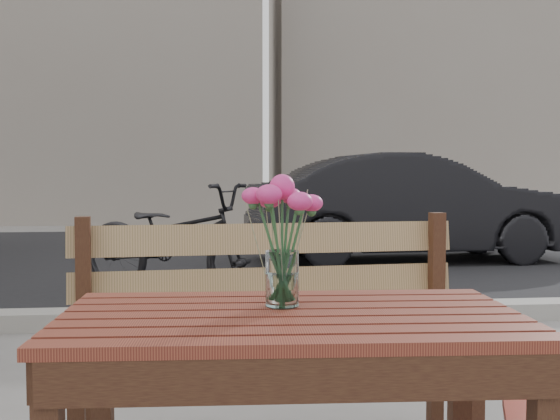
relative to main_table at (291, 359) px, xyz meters
name	(u,v)px	position (x,y,z in m)	size (l,w,h in m)	color
street	(225,276)	(-0.01, 5.15, -0.55)	(30.00, 8.12, 0.12)	black
backdrop_buildings	(219,61)	(0.16, 14.49, 3.02)	(15.50, 4.00, 8.00)	gray
main_table	(291,359)	(0.00, 0.00, 0.00)	(1.16, 0.71, 0.70)	#551D16
main_bench	(273,308)	(0.03, 0.81, -0.03)	(1.50, 0.56, 0.91)	olive
main_vase	(282,225)	(-0.01, 0.09, 0.33)	(0.19, 0.19, 0.34)	white
parked_car	(411,208)	(2.24, 6.39, 0.05)	(1.35, 3.86, 1.27)	black
bicycle	(177,240)	(-0.44, 4.27, -0.10)	(0.64, 1.83, 0.96)	black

